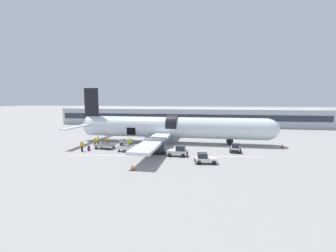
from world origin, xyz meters
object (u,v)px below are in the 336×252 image
object	(u,v)px
baggage_tug_mid	(235,148)
ground_crew_loader_b	(107,140)
baggage_tug_rear	(178,151)
airplane	(170,128)
ground_crew_driver	(98,140)
ground_crew_supervisor	(95,142)
baggage_cart_loading	(106,146)
ground_crew_helper	(130,143)
ground_crew_loader_a	(82,146)
suitcase_on_tarmac_upright	(89,149)
baggage_cart_empty	(127,142)
baggage_cart_queued	(127,149)
baggage_tug_lead	(205,159)

from	to	relation	value
baggage_tug_mid	ground_crew_loader_b	distance (m)	22.72
baggage_tug_rear	baggage_tug_mid	bearing A→B (deg)	23.90
airplane	ground_crew_loader_b	world-z (taller)	airplane
baggage_tug_mid	ground_crew_driver	distance (m)	24.46
airplane	ground_crew_driver	distance (m)	13.72
baggage_tug_rear	ground_crew_supervisor	distance (m)	15.98
airplane	baggage_cart_loading	world-z (taller)	airplane
baggage_tug_mid	ground_crew_helper	size ratio (longest dim) A/B	1.41
ground_crew_loader_a	ground_crew_supervisor	xyz separation A→B (m)	(0.29, 3.87, -0.00)
ground_crew_loader_a	ground_crew_driver	distance (m)	5.32
suitcase_on_tarmac_upright	baggage_tug_mid	bearing A→B (deg)	7.76
ground_crew_loader_b	suitcase_on_tarmac_upright	world-z (taller)	ground_crew_loader_b
airplane	ground_crew_helper	world-z (taller)	airplane
baggage_cart_empty	ground_crew_loader_a	distance (m)	8.18
baggage_cart_empty	ground_crew_helper	xyz separation A→B (m)	(1.46, -2.50, 0.45)
ground_crew_helper	suitcase_on_tarmac_upright	distance (m)	6.71
baggage_cart_empty	ground_crew_helper	size ratio (longest dim) A/B	1.88
baggage_cart_empty	ground_crew_loader_a	world-z (taller)	ground_crew_loader_a
baggage_cart_queued	suitcase_on_tarmac_upright	size ratio (longest dim) A/B	4.47
baggage_cart_loading	baggage_cart_queued	bearing A→B (deg)	-18.87
ground_crew_loader_b	ground_crew_loader_a	bearing A→B (deg)	-108.16
baggage_tug_lead	baggage_cart_empty	xyz separation A→B (m)	(-14.40, 9.63, -0.10)
ground_crew_helper	baggage_tug_rear	bearing A→B (deg)	-23.14
baggage_cart_loading	suitcase_on_tarmac_upright	bearing A→B (deg)	-133.41
baggage_tug_lead	suitcase_on_tarmac_upright	size ratio (longest dim) A/B	3.57
baggage_cart_loading	baggage_cart_empty	distance (m)	4.39
ground_crew_loader_b	ground_crew_helper	world-z (taller)	ground_crew_loader_b
baggage_tug_mid	baggage_cart_queued	world-z (taller)	baggage_tug_mid
ground_crew_helper	airplane	bearing A→B (deg)	46.40
ground_crew_helper	suitcase_on_tarmac_upright	bearing A→B (deg)	-151.61
baggage_cart_queued	ground_crew_supervisor	xyz separation A→B (m)	(-7.01, 2.84, 0.39)
baggage_cart_loading	ground_crew_helper	distance (m)	4.12
ground_crew_supervisor	ground_crew_helper	bearing A→B (deg)	-1.70
baggage_tug_mid	baggage_tug_rear	world-z (taller)	baggage_tug_rear
baggage_tug_rear	ground_crew_supervisor	size ratio (longest dim) A/B	1.76
ground_crew_loader_b	ground_crew_helper	xyz separation A→B (m)	(5.00, -1.82, -0.01)
baggage_cart_loading	suitcase_on_tarmac_upright	xyz separation A→B (m)	(-1.94, -2.05, -0.12)
ground_crew_loader_b	suitcase_on_tarmac_upright	xyz separation A→B (m)	(-0.88, -4.99, -0.58)
baggage_tug_lead	baggage_tug_rear	xyz separation A→B (m)	(-3.99, 3.30, 0.08)
baggage_cart_loading	ground_crew_loader_a	size ratio (longest dim) A/B	2.49
ground_crew_loader_a	ground_crew_helper	bearing A→B (deg)	28.41
baggage_cart_queued	ground_crew_loader_a	size ratio (longest dim) A/B	2.20
baggage_tug_mid	baggage_tug_rear	size ratio (longest dim) A/B	0.84
ground_crew_loader_a	ground_crew_loader_b	world-z (taller)	ground_crew_loader_b
suitcase_on_tarmac_upright	baggage_cart_loading	bearing A→B (deg)	46.59
ground_crew_loader_a	baggage_cart_queued	bearing A→B (deg)	8.08
airplane	ground_crew_helper	distance (m)	8.90
airplane	baggage_tug_rear	world-z (taller)	airplane
baggage_tug_mid	baggage_cart_empty	size ratio (longest dim) A/B	0.75
ground_crew_loader_a	suitcase_on_tarmac_upright	distance (m)	1.18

